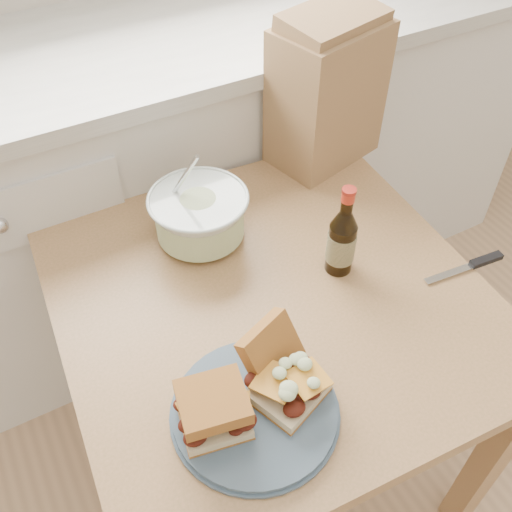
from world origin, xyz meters
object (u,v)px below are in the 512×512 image
coleslaw_bowl (200,217)px  paper_bag (326,95)px  dining_table (271,326)px  plate (255,411)px  beer_bottle (342,240)px

coleslaw_bowl → paper_bag: size_ratio=0.64×
dining_table → plate: plate is taller
coleslaw_bowl → paper_bag: bearing=18.2°
plate → paper_bag: (0.51, 0.58, 0.16)m
coleslaw_bowl → beer_bottle: 0.31m
dining_table → coleslaw_bowl: size_ratio=4.10×
beer_bottle → dining_table: bearing=-170.4°
plate → beer_bottle: size_ratio=1.32×
paper_bag → coleslaw_bowl: bearing=-175.8°
coleslaw_bowl → paper_bag: (0.41, 0.13, 0.11)m
dining_table → plate: (-0.16, -0.22, 0.11)m
beer_bottle → paper_bag: (0.19, 0.36, 0.09)m
plate → paper_bag: paper_bag is taller
dining_table → beer_bottle: size_ratio=4.18×
plate → coleslaw_bowl: (0.10, 0.44, 0.05)m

